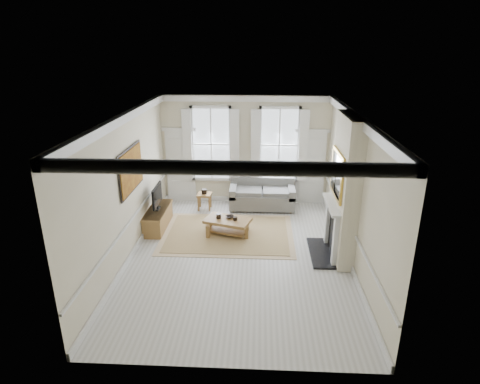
# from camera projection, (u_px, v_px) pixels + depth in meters

# --- Properties ---
(floor) EXTENTS (7.20, 7.20, 0.00)m
(floor) POSITION_uv_depth(u_px,v_px,m) (239.00, 256.00, 9.73)
(floor) COLOR #B7B5AD
(floor) RESTS_ON ground
(ceiling) EXTENTS (7.20, 7.20, 0.00)m
(ceiling) POSITION_uv_depth(u_px,v_px,m) (239.00, 115.00, 8.54)
(ceiling) COLOR white
(ceiling) RESTS_ON back_wall
(back_wall) EXTENTS (5.20, 0.00, 5.20)m
(back_wall) POSITION_uv_depth(u_px,v_px,m) (245.00, 150.00, 12.50)
(back_wall) COLOR beige
(back_wall) RESTS_ON floor
(left_wall) EXTENTS (0.00, 7.20, 7.20)m
(left_wall) POSITION_uv_depth(u_px,v_px,m) (127.00, 188.00, 9.26)
(left_wall) COLOR beige
(left_wall) RESTS_ON floor
(right_wall) EXTENTS (0.00, 7.20, 7.20)m
(right_wall) POSITION_uv_depth(u_px,v_px,m) (354.00, 192.00, 9.01)
(right_wall) COLOR beige
(right_wall) RESTS_ON floor
(window_left) EXTENTS (1.26, 0.20, 2.20)m
(window_left) POSITION_uv_depth(u_px,v_px,m) (211.00, 144.00, 12.44)
(window_left) COLOR #B2BCC6
(window_left) RESTS_ON back_wall
(window_right) EXTENTS (1.26, 0.20, 2.20)m
(window_right) POSITION_uv_depth(u_px,v_px,m) (279.00, 145.00, 12.34)
(window_right) COLOR #B2BCC6
(window_right) RESTS_ON back_wall
(door_left) EXTENTS (0.90, 0.08, 2.30)m
(door_left) POSITION_uv_depth(u_px,v_px,m) (181.00, 167.00, 12.76)
(door_left) COLOR silver
(door_left) RESTS_ON floor
(door_right) EXTENTS (0.90, 0.08, 2.30)m
(door_right) POSITION_uv_depth(u_px,v_px,m) (310.00, 169.00, 12.56)
(door_right) COLOR silver
(door_right) RESTS_ON floor
(painting) EXTENTS (0.05, 1.66, 1.06)m
(painting) POSITION_uv_depth(u_px,v_px,m) (131.00, 170.00, 9.41)
(painting) COLOR #AD781D
(painting) RESTS_ON left_wall
(chimney_breast) EXTENTS (0.35, 1.70, 3.38)m
(chimney_breast) POSITION_uv_depth(u_px,v_px,m) (345.00, 189.00, 9.21)
(chimney_breast) COLOR beige
(chimney_breast) RESTS_ON floor
(hearth) EXTENTS (0.55, 1.50, 0.05)m
(hearth) POSITION_uv_depth(u_px,v_px,m) (321.00, 253.00, 9.81)
(hearth) COLOR black
(hearth) RESTS_ON floor
(fireplace) EXTENTS (0.21, 1.45, 1.33)m
(fireplace) POSITION_uv_depth(u_px,v_px,m) (332.00, 227.00, 9.56)
(fireplace) COLOR silver
(fireplace) RESTS_ON floor
(mirror) EXTENTS (0.06, 1.26, 1.06)m
(mirror) POSITION_uv_depth(u_px,v_px,m) (337.00, 174.00, 9.10)
(mirror) COLOR gold
(mirror) RESTS_ON chimney_breast
(sofa) EXTENTS (1.99, 0.97, 0.89)m
(sofa) POSITION_uv_depth(u_px,v_px,m) (262.00, 196.00, 12.48)
(sofa) COLOR slate
(sofa) RESTS_ON floor
(side_table) EXTENTS (0.44, 0.44, 0.51)m
(side_table) POSITION_uv_depth(u_px,v_px,m) (204.00, 197.00, 12.33)
(side_table) COLOR brown
(side_table) RESTS_ON floor
(rug) EXTENTS (3.50, 2.60, 0.02)m
(rug) POSITION_uv_depth(u_px,v_px,m) (228.00, 234.00, 10.82)
(rug) COLOR #937E4C
(rug) RESTS_ON floor
(coffee_table) EXTENTS (1.33, 1.01, 0.44)m
(coffee_table) POSITION_uv_depth(u_px,v_px,m) (228.00, 222.00, 10.70)
(coffee_table) COLOR brown
(coffee_table) RESTS_ON rug
(ceramic_pot_a) EXTENTS (0.13, 0.13, 0.13)m
(ceramic_pot_a) POSITION_uv_depth(u_px,v_px,m) (219.00, 216.00, 10.71)
(ceramic_pot_a) COLOR black
(ceramic_pot_a) RESTS_ON coffee_table
(ceramic_pot_b) EXTENTS (0.12, 0.12, 0.09)m
(ceramic_pot_b) POSITION_uv_depth(u_px,v_px,m) (235.00, 219.00, 10.60)
(ceramic_pot_b) COLOR black
(ceramic_pot_b) RESTS_ON coffee_table
(bowl) EXTENTS (0.29, 0.29, 0.05)m
(bowl) POSITION_uv_depth(u_px,v_px,m) (230.00, 217.00, 10.75)
(bowl) COLOR black
(bowl) RESTS_ON coffee_table
(tv_stand) EXTENTS (0.49, 1.53, 0.55)m
(tv_stand) POSITION_uv_depth(u_px,v_px,m) (158.00, 218.00, 11.14)
(tv_stand) COLOR brown
(tv_stand) RESTS_ON floor
(tv) EXTENTS (0.08, 0.90, 0.68)m
(tv) POSITION_uv_depth(u_px,v_px,m) (157.00, 196.00, 10.91)
(tv) COLOR black
(tv) RESTS_ON tv_stand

